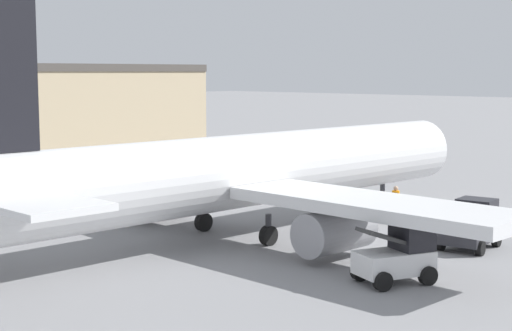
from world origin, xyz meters
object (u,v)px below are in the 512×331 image
baggage_tug (472,226)px  airplane (242,172)px  ground_crew_worker (396,202)px  belt_loader_truck (399,253)px

baggage_tug → airplane: bearing=112.7°
airplane → baggage_tug: airplane is taller
airplane → baggage_tug: size_ratio=10.87×
airplane → ground_crew_worker: (8.53, -2.98, -2.10)m
baggage_tug → belt_loader_truck: size_ratio=1.01×
airplane → belt_loader_truck: (-1.91, -9.88, -1.96)m
airplane → baggage_tug: bearing=-57.4°
baggage_tug → belt_loader_truck: bearing=179.1°
ground_crew_worker → baggage_tug: bearing=-14.4°
ground_crew_worker → belt_loader_truck: belt_loader_truck is taller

